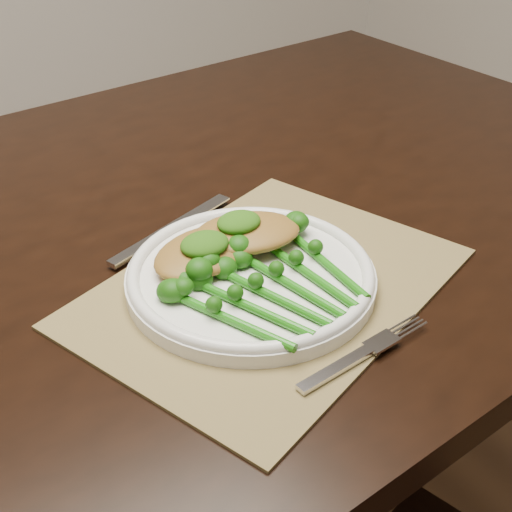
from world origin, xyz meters
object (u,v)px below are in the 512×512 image
placemat (270,287)px  dining_table (157,442)px  dinner_plate (251,275)px  chicken_fillet_left (202,252)px  broccolini_bundle (282,290)px

placemat → dining_table: bearing=92.2°
dinner_plate → chicken_fillet_left: bearing=126.9°
broccolini_bundle → dinner_plate: bearing=84.8°
dinner_plate → chicken_fillet_left: (-0.03, 0.05, 0.02)m
placemat → dinner_plate: bearing=123.1°
dinner_plate → broccolini_bundle: (0.01, -0.05, 0.01)m
placemat → chicken_fillet_left: size_ratio=3.33×
dining_table → dinner_plate: 0.43m
dinner_plate → placemat: bearing=-36.3°
placemat → broccolini_bundle: (-0.01, -0.04, 0.02)m
broccolini_bundle → placemat: bearing=62.0°
chicken_fillet_left → dining_table: bearing=83.1°
chicken_fillet_left → broccolini_bundle: (0.04, -0.10, -0.01)m
dining_table → chicken_fillet_left: bearing=-83.9°
dining_table → placemat: placemat is taller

